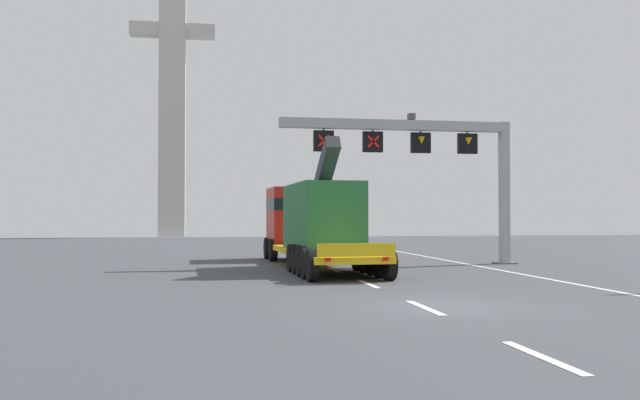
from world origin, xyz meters
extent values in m
plane|color=#424449|center=(0.00, 0.00, 0.00)|extent=(112.00, 112.00, 0.00)
cube|color=silver|center=(-0.44, -6.00, 0.01)|extent=(0.20, 2.60, 0.01)
cube|color=silver|center=(-0.44, -0.23, 0.01)|extent=(0.20, 2.60, 0.01)
cube|color=silver|center=(-0.44, 5.55, 0.01)|extent=(0.20, 2.60, 0.01)
cube|color=silver|center=(-0.44, 11.32, 0.01)|extent=(0.20, 2.60, 0.01)
cube|color=silver|center=(-0.44, 17.09, 0.01)|extent=(0.20, 2.60, 0.01)
cube|color=silver|center=(-0.44, 22.87, 0.01)|extent=(0.20, 2.60, 0.01)
cube|color=silver|center=(-0.44, 28.64, 0.01)|extent=(0.20, 2.60, 0.01)
cube|color=silver|center=(-0.44, 34.41, 0.01)|extent=(0.20, 2.60, 0.01)
cube|color=silver|center=(-0.44, 40.19, 0.01)|extent=(0.20, 2.60, 0.01)
cube|color=silver|center=(6.20, 12.00, 0.01)|extent=(0.20, 63.00, 0.01)
cube|color=#9EA0A5|center=(8.07, 13.69, 3.30)|extent=(0.40, 0.40, 6.61)
cube|color=slate|center=(8.07, 13.69, 0.04)|extent=(0.90, 0.90, 0.08)
cube|color=#9EA0A5|center=(2.89, 13.69, 6.36)|extent=(10.76, 0.44, 0.44)
cube|color=#4C4C51|center=(3.58, 13.69, 6.76)|extent=(0.28, 0.40, 0.28)
cube|color=black|center=(6.27, 13.69, 5.57)|extent=(0.91, 0.24, 0.93)
cube|color=#9EA0A5|center=(6.27, 13.69, 6.09)|extent=(0.08, 0.08, 0.16)
cone|color=orange|center=(6.27, 13.56, 5.66)|extent=(0.33, 0.33, 0.33)
cube|color=black|center=(4.02, 13.69, 5.57)|extent=(0.91, 0.24, 0.93)
cube|color=#9EA0A5|center=(4.02, 13.69, 6.09)|extent=(0.08, 0.08, 0.16)
cone|color=orange|center=(4.02, 13.56, 5.66)|extent=(0.33, 0.33, 0.33)
cube|color=black|center=(1.77, 13.69, 5.57)|extent=(0.91, 0.24, 0.93)
cube|color=#9EA0A5|center=(1.77, 13.69, 6.09)|extent=(0.08, 0.08, 0.16)
cube|color=red|center=(1.77, 13.56, 5.57)|extent=(0.56, 0.02, 0.56)
cube|color=red|center=(1.77, 13.56, 5.57)|extent=(0.56, 0.02, 0.56)
cube|color=black|center=(-0.49, 13.69, 5.57)|extent=(0.91, 0.24, 0.93)
cube|color=#9EA0A5|center=(-0.49, 13.69, 6.09)|extent=(0.08, 0.08, 0.16)
cube|color=red|center=(-0.49, 13.56, 5.57)|extent=(0.56, 0.02, 0.56)
cube|color=red|center=(-0.49, 13.56, 5.57)|extent=(0.56, 0.02, 0.56)
cube|color=yellow|center=(-0.93, 11.13, 0.73)|extent=(3.15, 10.49, 0.24)
cube|color=yellow|center=(-0.75, 5.85, 1.10)|extent=(2.66, 0.17, 0.44)
cylinder|color=black|center=(-2.12, 6.59, 0.55)|extent=(0.36, 1.11, 1.10)
cylinder|color=black|center=(0.57, 6.68, 0.55)|extent=(0.36, 1.11, 1.10)
cylinder|color=black|center=(-2.16, 7.64, 0.55)|extent=(0.36, 1.11, 1.10)
cylinder|color=black|center=(0.54, 7.73, 0.55)|extent=(0.36, 1.11, 1.10)
cylinder|color=black|center=(-2.19, 8.69, 0.55)|extent=(0.36, 1.11, 1.10)
cylinder|color=black|center=(0.50, 8.78, 0.55)|extent=(0.36, 1.11, 1.10)
cylinder|color=black|center=(-2.23, 9.74, 0.55)|extent=(0.36, 1.11, 1.10)
cylinder|color=black|center=(0.47, 9.83, 0.55)|extent=(0.36, 1.11, 1.10)
cylinder|color=black|center=(-2.27, 10.78, 0.55)|extent=(0.36, 1.11, 1.10)
cylinder|color=black|center=(0.43, 10.88, 0.55)|extent=(0.36, 1.11, 1.10)
cube|color=red|center=(-1.17, 18.23, 2.10)|extent=(2.68, 3.28, 3.10)
cube|color=black|center=(-1.17, 18.23, 2.80)|extent=(2.71, 3.31, 0.60)
cylinder|color=black|center=(-2.48, 19.06, 0.55)|extent=(0.38, 1.11, 1.10)
cylinder|color=black|center=(0.09, 19.15, 0.55)|extent=(0.38, 1.11, 1.10)
cylinder|color=black|center=(-2.41, 17.06, 0.55)|extent=(0.38, 1.11, 1.10)
cylinder|color=black|center=(0.16, 17.15, 0.55)|extent=(0.38, 1.11, 1.10)
cube|color=#236638|center=(-0.94, 11.53, 2.20)|extent=(2.57, 5.80, 2.70)
cube|color=#2D2D33|center=(-0.91, 10.67, 4.15)|extent=(0.66, 2.96, 2.29)
cube|color=red|center=(-1.73, 5.78, 0.80)|extent=(0.20, 0.07, 0.12)
cube|color=red|center=(0.23, 5.85, 0.80)|extent=(0.20, 0.07, 0.12)
cube|color=#B7B7B2|center=(-9.28, 58.26, 17.95)|extent=(2.80, 2.00, 35.90)
cube|color=#B7B7B2|center=(-9.28, 58.26, 22.26)|extent=(9.00, 1.60, 1.40)
camera|label=1|loc=(-5.66, -15.93, 2.22)|focal=37.96mm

